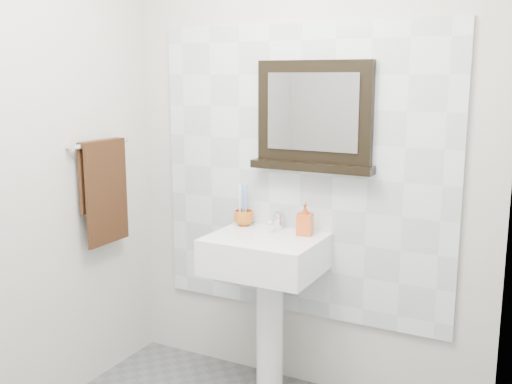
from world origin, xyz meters
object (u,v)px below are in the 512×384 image
at_px(framed_mirror, 314,119).
at_px(hand_towel, 104,184).
at_px(toothbrush_cup, 244,218).
at_px(pedestal_sink, 266,271).
at_px(soap_dispenser, 305,219).

bearing_deg(framed_mirror, hand_towel, -158.85).
relative_size(toothbrush_cup, hand_towel, 0.19).
height_order(toothbrush_cup, hand_towel, hand_towel).
bearing_deg(pedestal_sink, toothbrush_cup, 146.04).
relative_size(pedestal_sink, hand_towel, 1.75).
relative_size(pedestal_sink, framed_mirror, 1.51).
height_order(framed_mirror, hand_towel, framed_mirror).
bearing_deg(hand_towel, pedestal_sink, 13.75).
bearing_deg(soap_dispenser, toothbrush_cup, 166.57).
height_order(soap_dispenser, hand_towel, hand_towel).
bearing_deg(framed_mirror, toothbrush_cup, -172.26).
distance_m(pedestal_sink, soap_dispenser, 0.33).
xyz_separation_m(pedestal_sink, framed_mirror, (0.17, 0.19, 0.76)).
height_order(toothbrush_cup, framed_mirror, framed_mirror).
relative_size(toothbrush_cup, framed_mirror, 0.16).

